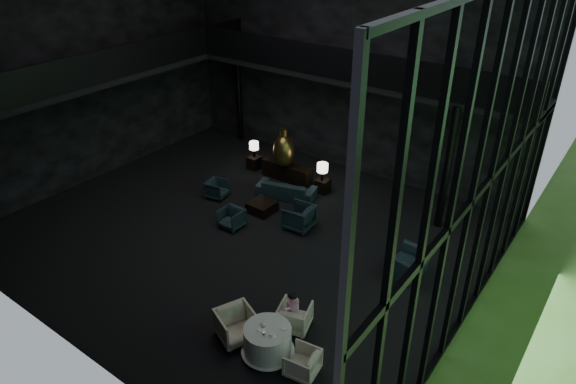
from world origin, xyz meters
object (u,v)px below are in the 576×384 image
Objects in this scene: table_lamp_left at (254,146)px; lounge_armchair_south at (231,218)px; dining_chair_east at (302,363)px; dining_chair_west at (236,323)px; lounge_armchair_west at (217,189)px; lounge_armchair_east at (299,215)px; bronze_urn at (284,150)px; child at (293,304)px; window_armchair at (409,260)px; console at (287,172)px; sofa at (286,186)px; table_lamp_right at (322,168)px; coffee_table at (262,207)px; side_table_left at (254,163)px; dining_chair_north at (295,316)px; dining_table at (268,343)px; side_table_right at (323,186)px.

lounge_armchair_south is (2.12, -3.73, -0.62)m from table_lamp_left.
dining_chair_east is 1.86m from dining_chair_west.
lounge_armchair_west is 0.66× the size of lounge_armchair_east.
bronze_urn reaches higher than lounge_armchair_west.
child is (5.93, -3.70, 0.44)m from lounge_armchair_west.
child is (-1.35, -3.60, 0.29)m from window_armchair.
dining_chair_west is at bearing -144.81° from lounge_armchair_west.
sofa is at bearing -54.61° from console.
lounge_armchair_east is (0.67, -2.39, -0.48)m from table_lamp_right.
bronze_urn is at bearing -175.61° from table_lamp_right.
bronze_urn is 0.71× the size of sofa.
coffee_table is (-1.57, 0.09, -0.30)m from lounge_armchair_east.
console is at bearing 98.10° from lounge_armchair_south.
console is 2.47m from coffee_table.
bronze_urn is 7.68m from child.
dining_chair_west is (5.45, -7.28, 0.22)m from side_table_left.
dining_chair_north is (4.75, -5.97, -0.91)m from bronze_urn.
lounge_armchair_south is at bearing -97.84° from coffee_table.
dining_chair_east is at bearing 0.92° from window_armchair.
table_lamp_right is 0.53× the size of dining_table.
dining_table is at bearing -56.61° from console.
window_armchair is at bearing -30.15° from side_table_right.
dining_table is at bearing -48.71° from side_table_left.
console is 3.34× the size of table_lamp_left.
lounge_armchair_east is 3.82m from window_armchair.
table_lamp_left reaches higher than coffee_table.
dining_table is (4.75, -7.02, -0.94)m from bronze_urn.
console is 1.71m from table_lamp_left.
lounge_armchair_east reaches higher than coffee_table.
coffee_table is at bearing -43.69° from child.
side_table_left is 3.20m from side_table_right.
window_armchair is (6.09, -2.43, -0.80)m from bronze_urn.
window_armchair reaches higher than side_table_right.
dining_table reaches higher than side_table_right.
bronze_urn is 2.53m from coffee_table.
table_lamp_right is 6.88m from dining_chair_north.
dining_chair_east is (6.89, -4.69, -0.02)m from lounge_armchair_west.
sofa is at bearing -100.70° from window_armchair.
dining_table is at bearing 23.42° from lounge_armchair_east.
lounge_armchair_east is at bearing -32.67° from side_table_left.
side_table_left is 0.53× the size of dining_chair_west.
window_armchair is at bearing -21.75° from bronze_urn.
child is (4.03, -3.85, 0.58)m from coffee_table.
window_armchair is at bearing -110.58° from child.
table_lamp_left is at bearing -44.66° from child.
table_lamp_right is (1.60, 0.12, -0.31)m from bronze_urn.
dining_chair_north is (-0.00, 1.05, 0.03)m from dining_table.
side_table_left is at bearing 60.73° from dining_chair_west.
sofa is 6.49m from dining_chair_north.
bronze_urn is at bearing -38.71° from lounge_armchair_west.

